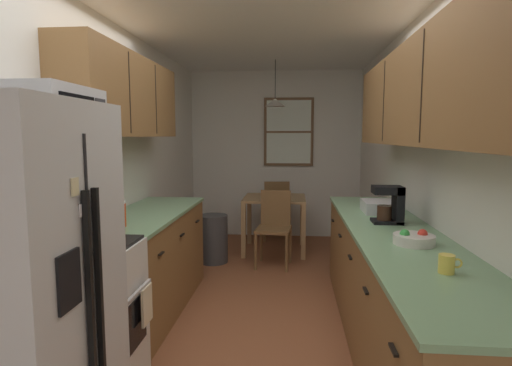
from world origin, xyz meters
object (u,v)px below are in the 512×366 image
(storage_canister, at_px, (119,214))
(stove_range, at_px, (81,317))
(dish_rack, at_px, (379,207))
(coffee_maker, at_px, (391,204))
(trash_bin, at_px, (213,239))
(fruit_bowl, at_px, (414,239))
(microwave_over_range, at_px, (52,113))
(mug_by_coffeemaker, at_px, (447,264))
(dining_chair_near, at_px, (274,224))
(dining_chair_far, at_px, (276,207))
(refrigerator, at_px, (8,303))
(dining_table, at_px, (275,207))
(table_serving_bowl, at_px, (277,194))

(storage_canister, bearing_deg, stove_range, -89.47)
(dish_rack, bearing_deg, coffee_maker, -90.74)
(trash_bin, distance_m, fruit_bowl, 3.00)
(trash_bin, xyz_separation_m, fruit_bowl, (1.72, -2.38, 0.64))
(microwave_over_range, relative_size, dish_rack, 1.80)
(fruit_bowl, distance_m, dish_rack, 1.08)
(fruit_bowl, bearing_deg, mug_by_coffeemaker, -89.69)
(microwave_over_range, height_order, fruit_bowl, microwave_over_range)
(mug_by_coffeemaker, bearing_deg, dining_chair_near, 108.53)
(dining_chair_far, xyz_separation_m, trash_bin, (-0.73, -1.16, -0.20))
(refrigerator, xyz_separation_m, dining_chair_near, (0.99, 3.32, -0.36))
(microwave_over_range, relative_size, dining_table, 0.74)
(microwave_over_range, height_order, mug_by_coffeemaker, microwave_over_range)
(coffee_maker, xyz_separation_m, mug_by_coffeemaker, (0.00, -1.17, -0.10))
(dining_chair_far, relative_size, fruit_bowl, 3.60)
(dining_table, bearing_deg, microwave_over_range, -109.54)
(refrigerator, height_order, dining_table, refrigerator)
(stove_range, xyz_separation_m, dish_rack, (2.02, 1.35, 0.48))
(microwave_over_range, bearing_deg, dish_rack, 32.30)
(dining_chair_near, bearing_deg, coffee_maker, -60.63)
(microwave_over_range, bearing_deg, dining_chair_near, 66.02)
(coffee_maker, distance_m, dish_rack, 0.46)
(dining_table, xyz_separation_m, mug_by_coffeemaker, (0.99, -3.48, 0.33))
(dining_table, distance_m, mug_by_coffeemaker, 3.63)
(dining_table, xyz_separation_m, dining_chair_far, (-0.00, 0.60, -0.11))
(microwave_over_range, relative_size, storage_canister, 3.21)
(mug_by_coffeemaker, xyz_separation_m, fruit_bowl, (-0.00, 0.54, -0.01))
(dining_chair_far, xyz_separation_m, storage_canister, (-1.03, -3.21, 0.50))
(trash_bin, relative_size, table_serving_bowl, 3.01)
(microwave_over_range, distance_m, dining_chair_near, 3.11)
(coffee_maker, bearing_deg, stove_range, -155.87)
(refrigerator, relative_size, table_serving_bowl, 8.68)
(dining_chair_far, distance_m, storage_canister, 3.41)
(microwave_over_range, relative_size, table_serving_bowl, 3.10)
(dining_chair_near, bearing_deg, table_serving_bowl, 89.28)
(dining_chair_far, xyz_separation_m, coffee_maker, (0.99, -2.91, 0.55))
(dining_table, height_order, fruit_bowl, fruit_bowl)
(refrigerator, xyz_separation_m, dish_rack, (1.96, 2.05, 0.09))
(microwave_over_range, xyz_separation_m, coffee_maker, (2.13, 0.90, -0.64))
(refrigerator, relative_size, storage_canister, 9.01)
(dining_chair_near, relative_size, table_serving_bowl, 4.56)
(trash_bin, bearing_deg, microwave_over_range, -98.74)
(refrigerator, height_order, microwave_over_range, microwave_over_range)
(dining_chair_near, xyz_separation_m, coffee_maker, (0.97, -1.72, 0.55))
(microwave_over_range, bearing_deg, stove_range, -0.03)
(dining_chair_far, distance_m, table_serving_bowl, 0.62)
(mug_by_coffeemaker, height_order, fruit_bowl, same)
(coffee_maker, height_order, mug_by_coffeemaker, coffee_maker)
(trash_bin, bearing_deg, table_serving_bowl, 38.41)
(dining_chair_near, xyz_separation_m, table_serving_bowl, (0.01, 0.64, 0.27))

